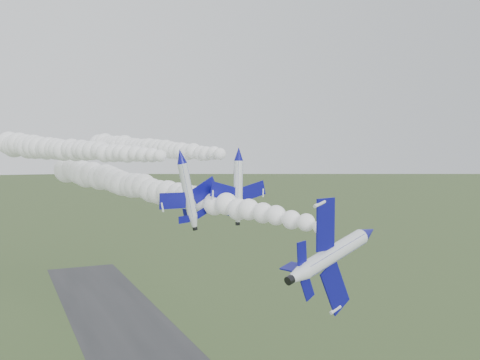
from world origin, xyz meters
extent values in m
cylinder|color=white|center=(7.60, -1.52, 35.42)|extent=(4.83, 9.46, 2.01)
cone|color=navy|center=(9.44, -7.10, 35.42)|extent=(2.67, 2.94, 2.01)
cone|color=white|center=(5.83, 3.84, 35.42)|extent=(2.53, 2.52, 2.01)
cylinder|color=black|center=(5.48, 4.89, 35.42)|extent=(1.18, 0.95, 1.02)
ellipsoid|color=black|center=(8.93, -3.61, 35.56)|extent=(2.27, 3.45, 1.34)
cube|color=navy|center=(6.42, -0.98, 38.60)|extent=(2.13, 2.95, 4.98)
cube|color=navy|center=(7.92, -0.49, 32.15)|extent=(2.13, 2.95, 4.98)
cube|color=navy|center=(5.74, 2.76, 37.14)|extent=(0.99, 1.36, 2.18)
cube|color=navy|center=(6.54, 3.02, 33.70)|extent=(0.99, 1.36, 2.18)
cube|color=navy|center=(7.55, 3.08, 35.76)|extent=(2.83, 2.44, 0.71)
cylinder|color=white|center=(-5.10, 22.82, 43.36)|extent=(3.64, 7.80, 1.63)
cone|color=navy|center=(-3.79, 18.17, 43.36)|extent=(2.12, 2.37, 1.63)
cone|color=white|center=(-6.35, 27.29, 43.36)|extent=(2.02, 2.02, 1.63)
cylinder|color=black|center=(-6.60, 28.17, 43.36)|extent=(0.95, 0.75, 0.83)
ellipsoid|color=black|center=(-4.67, 20.89, 43.86)|extent=(1.76, 2.82, 1.09)
cube|color=navy|center=(-7.83, 22.81, 42.62)|extent=(4.55, 3.21, 1.05)
cube|color=navy|center=(-2.70, 24.25, 43.83)|extent=(4.55, 3.21, 1.05)
cube|color=navy|center=(-7.50, 26.12, 43.03)|extent=(2.00, 1.45, 0.49)
cube|color=navy|center=(-4.76, 26.88, 43.68)|extent=(2.00, 1.45, 0.49)
cube|color=navy|center=(-6.32, 26.22, 44.51)|extent=(0.92, 1.55, 1.98)
cylinder|color=white|center=(3.51, 22.61, 43.64)|extent=(2.62, 7.48, 1.34)
cone|color=navy|center=(4.33, 18.04, 43.64)|extent=(1.66, 2.13, 1.34)
cone|color=white|center=(2.72, 27.01, 43.64)|extent=(1.59, 1.79, 1.34)
cylinder|color=black|center=(2.57, 27.87, 43.64)|extent=(0.76, 0.64, 0.68)
ellipsoid|color=black|center=(3.85, 20.75, 44.14)|extent=(1.32, 2.64, 0.89)
cube|color=navy|center=(0.80, 22.84, 43.56)|extent=(4.34, 2.78, 0.19)
cube|color=navy|center=(5.97, 23.76, 43.47)|extent=(4.34, 2.78, 0.19)
cube|color=navy|center=(1.48, 25.99, 43.67)|extent=(1.90, 1.26, 0.12)
cube|color=navy|center=(4.24, 26.48, 43.62)|extent=(1.90, 1.26, 0.12)
cube|color=navy|center=(2.92, 26.03, 44.78)|extent=(0.38, 1.40, 1.93)
camera|label=1|loc=(-28.08, -47.11, 44.17)|focal=40.00mm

